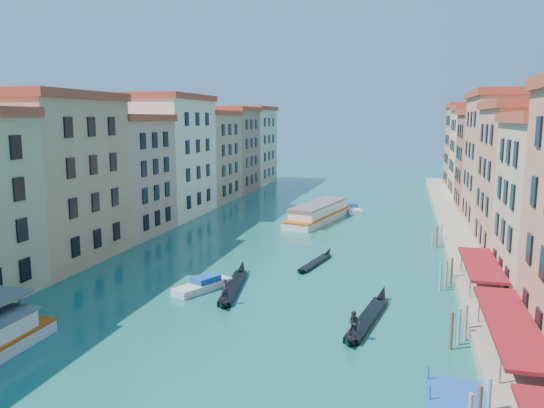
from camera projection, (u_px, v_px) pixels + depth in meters
The scene contains 12 objects.
left_bank_palazzos at pixel (149, 163), 86.44m from camera, with size 12.80×128.40×21.00m.
right_bank_palazzos at pixel (520, 171), 73.10m from camera, with size 12.80×128.40×21.00m.
quay at pixel (455, 233), 76.53m from camera, with size 4.00×140.00×1.00m, color gray.
restaurant_awnings at pixel (512, 326), 35.91m from camera, with size 3.20×44.55×3.12m.
mooring_poles_right at pixel (456, 315), 42.47m from camera, with size 1.44×54.24×3.20m.
vaporetto_far at pixel (319, 213), 88.56m from camera, with size 8.82×20.64×2.99m.
gondola_fore at pixel (233, 285), 52.81m from camera, with size 3.09×13.52×2.70m.
gondola_right at pixel (367, 317), 44.23m from camera, with size 3.30×13.45×2.69m.
gondola_far at pixel (316, 262), 62.11m from camera, with size 3.00×10.37×1.48m.
motorboat_mid at pixel (203, 285), 52.77m from camera, with size 4.67×6.66×1.33m.
motorboat_far at pixel (351, 208), 97.31m from camera, with size 4.85×7.66×1.52m.
blue_dock at pixel (462, 407), 30.88m from camera, with size 4.28×6.23×0.51m.
Camera 1 is at (14.81, -14.09, 16.89)m, focal length 35.00 mm.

